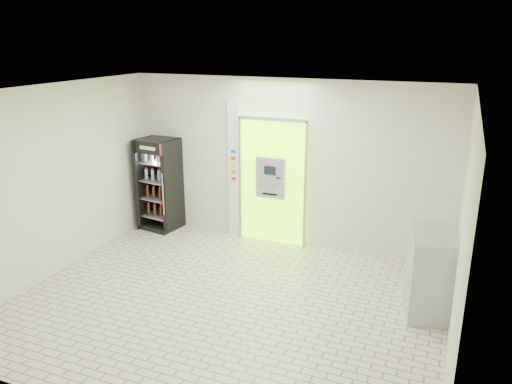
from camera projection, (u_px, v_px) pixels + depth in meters
The scene contains 7 objects.
ground at pixel (226, 303), 7.21m from camera, with size 6.00×6.00×0.00m, color beige.
room_shell at pixel (224, 180), 6.65m from camera, with size 6.00×6.00×6.00m.
atm_assembly at pixel (273, 181), 9.06m from camera, with size 1.30×0.24×2.33m.
pillar at pixel (235, 169), 9.33m from camera, with size 0.22×0.11×2.60m.
beverage_cooler at pixel (160, 186), 9.79m from camera, with size 0.76×0.71×1.81m.
steel_cabinet at pixel (431, 274), 6.79m from camera, with size 0.75×0.98×1.18m.
exit_sign at pixel (468, 157), 6.72m from camera, with size 0.02×0.22×0.26m.
Camera 1 is at (2.84, -5.75, 3.69)m, focal length 35.00 mm.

